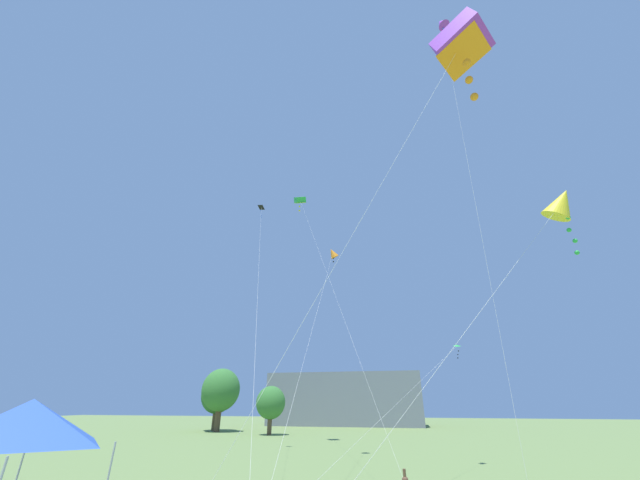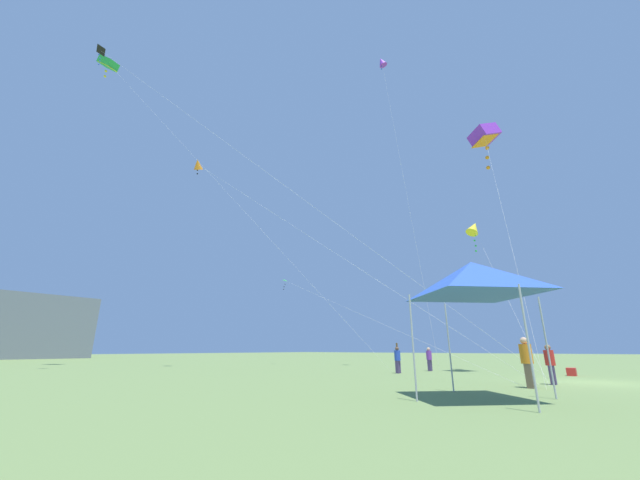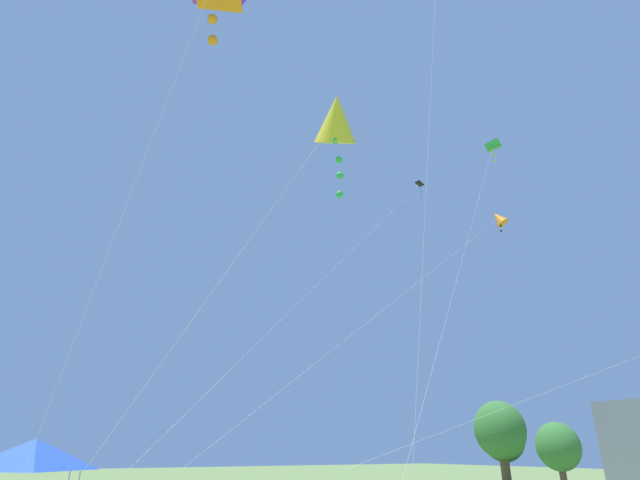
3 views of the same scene
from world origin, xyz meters
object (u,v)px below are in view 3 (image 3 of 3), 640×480
at_px(kite_green_box_5, 493,146).
at_px(kite_orange_diamond_6, 498,219).
at_px(festival_tent, 33,454).
at_px(kite_black_delta_3, 416,188).
at_px(kite_yellow_diamond_1, 336,120).

height_order(kite_green_box_5, kite_orange_diamond_6, kite_green_box_5).
bearing_deg(festival_tent, kite_green_box_5, 94.16).
distance_m(festival_tent, kite_black_delta_3, 30.78).
distance_m(festival_tent, kite_orange_diamond_6, 26.35).
bearing_deg(festival_tent, kite_black_delta_3, 100.60).
height_order(kite_yellow_diamond_1, kite_black_delta_3, kite_black_delta_3).
xyz_separation_m(kite_green_box_5, kite_orange_diamond_6, (5.85, -8.37, -11.46)).
height_order(festival_tent, kite_black_delta_3, kite_black_delta_3).
bearing_deg(kite_yellow_diamond_1, kite_green_box_5, 121.82).
bearing_deg(kite_green_box_5, kite_yellow_diamond_1, -58.18).
relative_size(kite_yellow_diamond_1, kite_green_box_5, 0.36).
bearing_deg(kite_black_delta_3, kite_orange_diamond_6, -6.88).
distance_m(kite_black_delta_3, kite_green_box_5, 9.34).
bearing_deg(kite_black_delta_3, kite_yellow_diamond_1, -46.22).
bearing_deg(kite_orange_diamond_6, festival_tent, -99.10).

